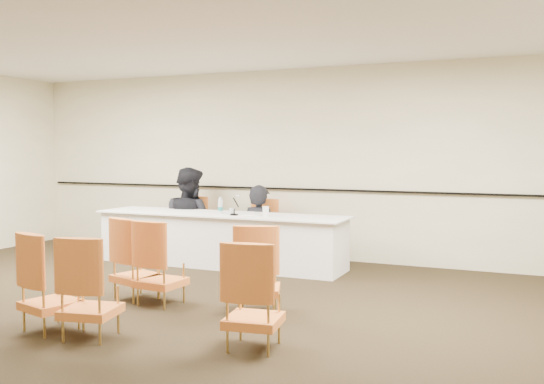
{
  "coord_description": "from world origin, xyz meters",
  "views": [
    {
      "loc": [
        3.55,
        -4.97,
        1.72
      ],
      "look_at": [
        0.19,
        2.6,
        1.14
      ],
      "focal_mm": 40.0,
      "sensor_mm": 36.0,
      "label": 1
    }
  ],
  "objects_px": {
    "panelist_main": "(260,240)",
    "aud_chair_front_mid": "(161,262)",
    "water_bottle": "(220,205)",
    "drinking_glass": "(232,211)",
    "panelist_second_chair": "(189,226)",
    "aud_chair_front_right": "(258,268)",
    "panelist_second": "(189,227)",
    "aud_chair_back_mid": "(91,287)",
    "microphone": "(234,205)",
    "coffee_cup": "(266,211)",
    "aud_chair_back_right": "(254,294)",
    "panel_table": "(220,239)",
    "aud_chair_back_left": "(51,281)",
    "panelist_main_chair": "(260,230)",
    "aud_chair_front_left": "(137,258)"
  },
  "relations": [
    {
      "from": "aud_chair_front_right",
      "to": "panel_table",
      "type": "bearing_deg",
      "value": 106.13
    },
    {
      "from": "microphone",
      "to": "aud_chair_front_mid",
      "type": "xyz_separation_m",
      "value": [
        0.19,
        -2.13,
        -0.45
      ]
    },
    {
      "from": "panel_table",
      "to": "aud_chair_front_mid",
      "type": "xyz_separation_m",
      "value": [
        0.5,
        -2.28,
        0.09
      ]
    },
    {
      "from": "panelist_second_chair",
      "to": "drinking_glass",
      "type": "relative_size",
      "value": 9.5
    },
    {
      "from": "drinking_glass",
      "to": "panelist_main",
      "type": "bearing_deg",
      "value": 78.58
    },
    {
      "from": "aud_chair_back_left",
      "to": "aud_chair_back_right",
      "type": "relative_size",
      "value": 1.0
    },
    {
      "from": "microphone",
      "to": "aud_chair_back_right",
      "type": "xyz_separation_m",
      "value": [
        1.78,
        -3.07,
        -0.45
      ]
    },
    {
      "from": "panelist_main",
      "to": "panelist_second_chair",
      "type": "distance_m",
      "value": 1.27
    },
    {
      "from": "panelist_second_chair",
      "to": "aud_chair_back_right",
      "type": "bearing_deg",
      "value": -52.04
    },
    {
      "from": "panelist_second",
      "to": "microphone",
      "type": "distance_m",
      "value": 1.47
    },
    {
      "from": "aud_chair_front_left",
      "to": "aud_chair_back_left",
      "type": "bearing_deg",
      "value": -72.33
    },
    {
      "from": "water_bottle",
      "to": "aud_chair_front_left",
      "type": "bearing_deg",
      "value": -87.52
    },
    {
      "from": "panel_table",
      "to": "aud_chair_back_left",
      "type": "relative_size",
      "value": 4.09
    },
    {
      "from": "coffee_cup",
      "to": "aud_chair_front_right",
      "type": "distance_m",
      "value": 2.26
    },
    {
      "from": "water_bottle",
      "to": "drinking_glass",
      "type": "height_order",
      "value": "water_bottle"
    },
    {
      "from": "aud_chair_front_right",
      "to": "water_bottle",
      "type": "bearing_deg",
      "value": 106.07
    },
    {
      "from": "microphone",
      "to": "coffee_cup",
      "type": "bearing_deg",
      "value": -1.61
    },
    {
      "from": "water_bottle",
      "to": "aud_chair_back_left",
      "type": "distance_m",
      "value": 3.54
    },
    {
      "from": "panelist_second_chair",
      "to": "aud_chair_front_right",
      "type": "bearing_deg",
      "value": -47.54
    },
    {
      "from": "water_bottle",
      "to": "aud_chair_back_left",
      "type": "relative_size",
      "value": 0.26
    },
    {
      "from": "panelist_main",
      "to": "coffee_cup",
      "type": "relative_size",
      "value": 12.03
    },
    {
      "from": "water_bottle",
      "to": "aud_chair_front_right",
      "type": "distance_m",
      "value": 2.73
    },
    {
      "from": "panel_table",
      "to": "microphone",
      "type": "xyz_separation_m",
      "value": [
        0.31,
        -0.15,
        0.54
      ]
    },
    {
      "from": "aud_chair_back_left",
      "to": "aud_chair_back_right",
      "type": "xyz_separation_m",
      "value": [
        2.0,
        0.3,
        0.0
      ]
    },
    {
      "from": "panelist_second",
      "to": "drinking_glass",
      "type": "relative_size",
      "value": 19.39
    },
    {
      "from": "water_bottle",
      "to": "aud_chair_back_right",
      "type": "xyz_separation_m",
      "value": [
        2.09,
        -3.21,
        -0.43
      ]
    },
    {
      "from": "drinking_glass",
      "to": "coffee_cup",
      "type": "relative_size",
      "value": 0.7
    },
    {
      "from": "panelist_main_chair",
      "to": "aud_chair_back_mid",
      "type": "bearing_deg",
      "value": -87.15
    },
    {
      "from": "panelist_main",
      "to": "aud_chair_front_mid",
      "type": "relative_size",
      "value": 1.82
    },
    {
      "from": "panelist_main",
      "to": "aud_chair_front_left",
      "type": "relative_size",
      "value": 1.82
    },
    {
      "from": "microphone",
      "to": "aud_chair_back_left",
      "type": "distance_m",
      "value": 3.41
    },
    {
      "from": "water_bottle",
      "to": "panelist_main_chair",
      "type": "bearing_deg",
      "value": 57.52
    },
    {
      "from": "aud_chair_front_mid",
      "to": "aud_chair_back_right",
      "type": "height_order",
      "value": "same"
    },
    {
      "from": "panel_table",
      "to": "aud_chair_front_right",
      "type": "bearing_deg",
      "value": -53.15
    },
    {
      "from": "aud_chair_back_mid",
      "to": "drinking_glass",
      "type": "bearing_deg",
      "value": 83.79
    },
    {
      "from": "panel_table",
      "to": "aud_chair_back_right",
      "type": "xyz_separation_m",
      "value": [
        2.1,
        -3.22,
        0.09
      ]
    },
    {
      "from": "microphone",
      "to": "aud_chair_back_right",
      "type": "bearing_deg",
      "value": -67.2
    },
    {
      "from": "aud_chair_back_mid",
      "to": "aud_chair_back_right",
      "type": "relative_size",
      "value": 1.0
    },
    {
      "from": "panel_table",
      "to": "panelist_main_chair",
      "type": "xyz_separation_m",
      "value": [
        0.38,
        0.57,
        0.09
      ]
    },
    {
      "from": "panelist_second",
      "to": "aud_chair_back_mid",
      "type": "relative_size",
      "value": 2.04
    },
    {
      "from": "panelist_second_chair",
      "to": "aud_chair_back_mid",
      "type": "relative_size",
      "value": 1.0
    },
    {
      "from": "panel_table",
      "to": "coffee_cup",
      "type": "relative_size",
      "value": 27.02
    },
    {
      "from": "drinking_glass",
      "to": "panel_table",
      "type": "bearing_deg",
      "value": 159.49
    },
    {
      "from": "panelist_second_chair",
      "to": "aud_chair_front_right",
      "type": "distance_m",
      "value": 3.72
    },
    {
      "from": "microphone",
      "to": "aud_chair_front_left",
      "type": "height_order",
      "value": "microphone"
    },
    {
      "from": "panel_table",
      "to": "microphone",
      "type": "height_order",
      "value": "microphone"
    },
    {
      "from": "aud_chair_front_left",
      "to": "panelist_main",
      "type": "bearing_deg",
      "value": 102.26
    },
    {
      "from": "aud_chair_back_right",
      "to": "water_bottle",
      "type": "bearing_deg",
      "value": 114.22
    },
    {
      "from": "panelist_second_chair",
      "to": "coffee_cup",
      "type": "height_order",
      "value": "panelist_second_chair"
    },
    {
      "from": "drinking_glass",
      "to": "aud_chair_front_right",
      "type": "bearing_deg",
      "value": -56.08
    }
  ]
}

